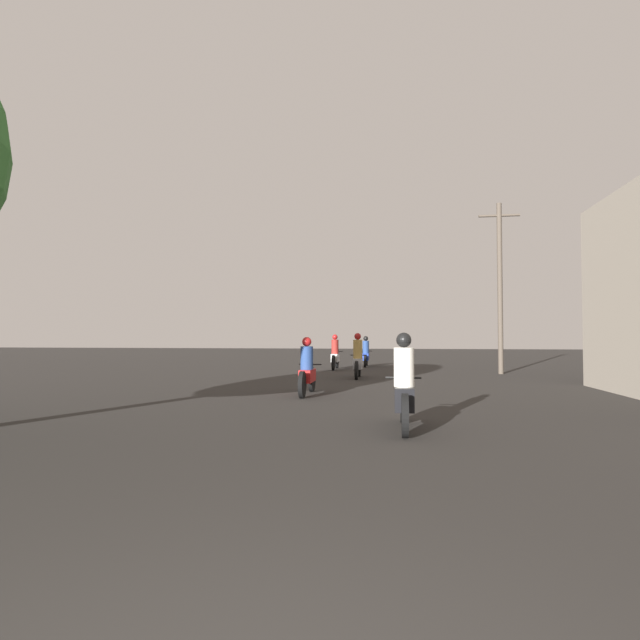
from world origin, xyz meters
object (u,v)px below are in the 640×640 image
motorcycle_silver (358,360)px  utility_pole_far (500,284)px  motorcycle_blue (366,354)px  motorcycle_black (404,391)px  motorcycle_red (307,372)px  motorcycle_white (335,355)px

motorcycle_silver → utility_pole_far: (5.50, 2.80, 2.94)m
motorcycle_blue → utility_pole_far: size_ratio=0.28×
motorcycle_black → utility_pole_far: (4.08, 12.59, 2.97)m
motorcycle_red → motorcycle_white: 9.97m
motorcycle_red → motorcycle_silver: bearing=77.1°
motorcycle_white → motorcycle_blue: bearing=59.9°
motorcycle_black → utility_pole_far: bearing=77.5°
motorcycle_silver → motorcycle_blue: bearing=83.9°
motorcycle_red → utility_pole_far: utility_pole_far is taller
motorcycle_white → utility_pole_far: (6.86, -1.83, 2.96)m
motorcycle_blue → motorcycle_white: bearing=-113.5°
motorcycle_silver → motorcycle_white: motorcycle_silver is taller
motorcycle_black → motorcycle_silver: 9.89m
motorcycle_red → utility_pole_far: (6.42, 8.13, 3.00)m
motorcycle_black → utility_pole_far: size_ratio=0.28×
motorcycle_black → motorcycle_white: (-2.78, 14.42, 0.01)m
motorcycle_red → motorcycle_blue: bearing=83.0°
motorcycle_silver → motorcycle_white: size_ratio=0.95×
motorcycle_silver → motorcycle_blue: motorcycle_silver is taller
motorcycle_blue → utility_pole_far: bearing=-32.9°
motorcycle_silver → utility_pole_far: 6.84m
motorcycle_black → motorcycle_silver: (-1.43, 9.79, 0.03)m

